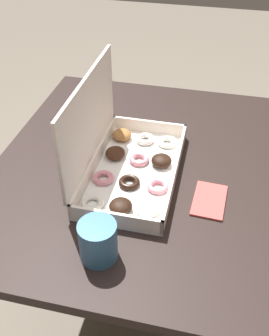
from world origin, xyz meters
TOP-DOWN VIEW (x-y plane):
  - ground_plane at (0.00, 0.00)m, footprint 8.00×8.00m
  - dining_table at (0.00, 0.00)m, footprint 0.95×0.94m
  - donut_box at (-0.05, 0.10)m, footprint 0.41×0.24m
  - coffee_mug at (-0.34, 0.08)m, footprint 0.08×0.08m
  - paper_napkin at (-0.11, -0.14)m, footprint 0.13×0.09m

SIDE VIEW (x-z plane):
  - ground_plane at x=0.00m, z-range 0.00..0.00m
  - dining_table at x=0.00m, z-range 0.27..1.02m
  - paper_napkin at x=-0.11m, z-range 0.76..0.76m
  - coffee_mug at x=-0.34m, z-range 0.76..0.85m
  - donut_box at x=-0.05m, z-range 0.68..0.95m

